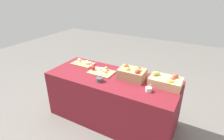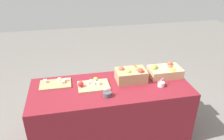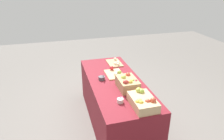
{
  "view_description": "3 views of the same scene",
  "coord_description": "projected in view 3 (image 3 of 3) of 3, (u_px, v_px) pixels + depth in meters",
  "views": [
    {
      "loc": [
        1.12,
        -2.0,
        1.92
      ],
      "look_at": [
        -0.02,
        0.04,
        0.83
      ],
      "focal_mm": 28.86,
      "sensor_mm": 36.0,
      "label": 1
    },
    {
      "loc": [
        -0.44,
        -2.2,
        2.12
      ],
      "look_at": [
        0.02,
        0.04,
        0.94
      ],
      "focal_mm": 35.49,
      "sensor_mm": 36.0,
      "label": 2
    },
    {
      "loc": [
        2.65,
        -0.8,
        2.15
      ],
      "look_at": [
        -0.12,
        -0.02,
        0.86
      ],
      "focal_mm": 33.54,
      "sensor_mm": 36.0,
      "label": 3
    }
  ],
  "objects": [
    {
      "name": "apple_crate_middle",
      "position": [
        128.0,
        83.0,
        2.85
      ],
      "size": [
        0.37,
        0.25,
        0.19
      ],
      "color": "tan",
      "rests_on": "table"
    },
    {
      "name": "cutting_board_front",
      "position": [
        115.0,
        73.0,
        3.3
      ],
      "size": [
        0.37,
        0.26,
        0.09
      ],
      "color": "tan",
      "rests_on": "table"
    },
    {
      "name": "apple_crate_left",
      "position": [
        143.0,
        101.0,
        2.46
      ],
      "size": [
        0.41,
        0.26,
        0.17
      ],
      "color": "tan",
      "rests_on": "table"
    },
    {
      "name": "sample_bowl_mid",
      "position": [
        102.0,
        78.0,
        3.11
      ],
      "size": [
        0.1,
        0.1,
        0.1
      ],
      "color": "#4C4C51",
      "rests_on": "table"
    },
    {
      "name": "sample_bowl_near",
      "position": [
        120.0,
        101.0,
        2.55
      ],
      "size": [
        0.08,
        0.08,
        0.1
      ],
      "color": "silver",
      "rests_on": "table"
    },
    {
      "name": "ground_plane",
      "position": [
        115.0,
        121.0,
        3.4
      ],
      "size": [
        10.0,
        10.0,
        0.0
      ],
      "primitive_type": "plane",
      "color": "slate"
    },
    {
      "name": "table",
      "position": [
        115.0,
        102.0,
        3.25
      ],
      "size": [
        1.9,
        0.76,
        0.74
      ],
      "primitive_type": "cube",
      "color": "maroon",
      "rests_on": "ground_plane"
    },
    {
      "name": "cutting_board_back",
      "position": [
        115.0,
        63.0,
        3.71
      ],
      "size": [
        0.37,
        0.23,
        0.06
      ],
      "color": "tan",
      "rests_on": "table"
    }
  ]
}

